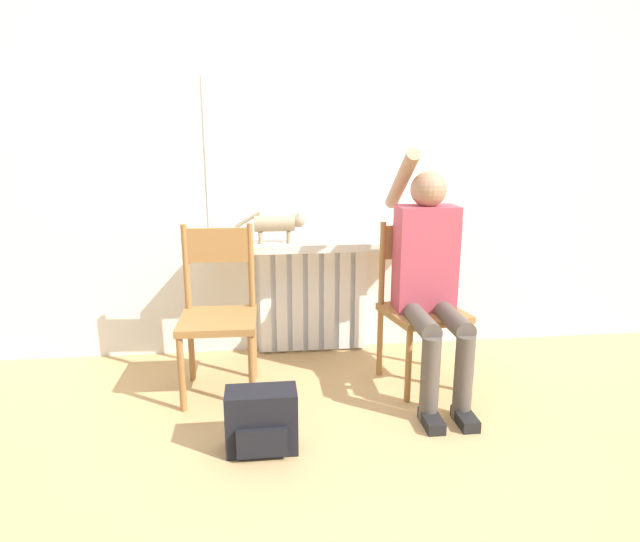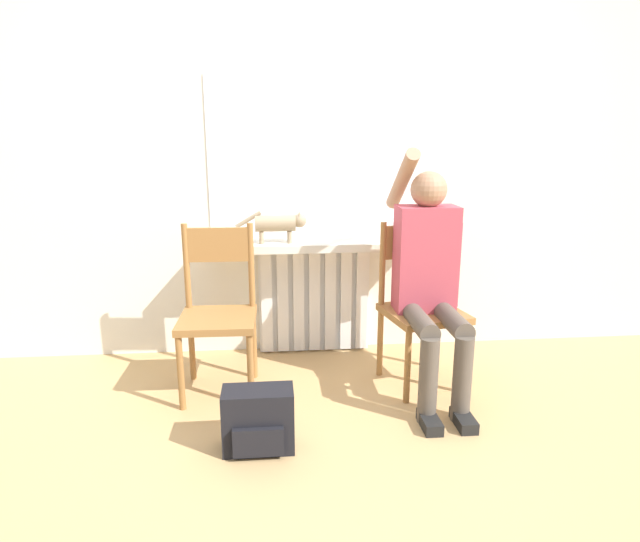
# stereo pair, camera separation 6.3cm
# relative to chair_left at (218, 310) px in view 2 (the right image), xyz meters

# --- Properties ---
(ground_plane) EXTENTS (12.00, 12.00, 0.00)m
(ground_plane) POSITION_rel_chair_left_xyz_m (0.59, -0.61, -0.49)
(ground_plane) COLOR tan
(wall_with_window) EXTENTS (7.00, 0.06, 2.70)m
(wall_with_window) POSITION_rel_chair_left_xyz_m (0.59, 0.62, 0.86)
(wall_with_window) COLOR white
(wall_with_window) RESTS_ON ground_plane
(radiator) EXTENTS (0.75, 0.08, 0.75)m
(radiator) POSITION_rel_chair_left_xyz_m (0.59, 0.54, -0.12)
(radiator) COLOR white
(radiator) RESTS_ON ground_plane
(windowsill) EXTENTS (1.41, 0.32, 0.05)m
(windowsill) POSITION_rel_chair_left_xyz_m (0.59, 0.43, 0.28)
(windowsill) COLOR silver
(windowsill) RESTS_ON radiator
(window_glass) EXTENTS (1.35, 0.01, 1.03)m
(window_glass) POSITION_rel_chair_left_xyz_m (0.59, 0.58, 0.82)
(window_glass) COLOR white
(window_glass) RESTS_ON windowsill
(chair_left) EXTENTS (0.43, 0.43, 0.97)m
(chair_left) POSITION_rel_chair_left_xyz_m (0.00, 0.00, 0.00)
(chair_left) COLOR #9E6B38
(chair_left) RESTS_ON ground_plane
(chair_right) EXTENTS (0.51, 0.51, 0.97)m
(chair_right) POSITION_rel_chair_left_xyz_m (1.18, -0.00, 0.00)
(chair_right) COLOR #9E6B38
(chair_right) RESTS_ON ground_plane
(person) EXTENTS (0.36, 1.00, 1.39)m
(person) POSITION_rel_chair_left_xyz_m (1.19, -0.12, 0.22)
(person) COLOR brown
(person) RESTS_ON ground_plane
(cat) EXTENTS (0.45, 0.10, 0.20)m
(cat) POSITION_rel_chair_left_xyz_m (0.36, 0.38, 0.43)
(cat) COLOR #9E896B
(cat) RESTS_ON windowsill
(backpack) EXTENTS (0.34, 0.20, 0.31)m
(backpack) POSITION_rel_chair_left_xyz_m (0.23, -0.65, -0.34)
(backpack) COLOR black
(backpack) RESTS_ON ground_plane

